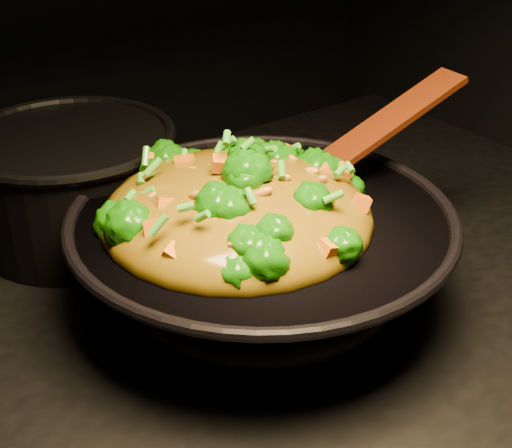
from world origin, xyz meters
TOP-DOWN VIEW (x-y plane):
  - wok at (0.03, 0.03)m, footprint 0.41×0.41m
  - stir_fry at (0.01, 0.04)m, footprint 0.28×0.28m
  - spatula at (0.17, 0.04)m, footprint 0.26×0.06m
  - back_pot at (-0.07, 0.29)m, footprint 0.26×0.26m

SIDE VIEW (x-z plane):
  - wok at x=0.03m, z-range 0.90..1.01m
  - back_pot at x=-0.07m, z-range 0.90..1.04m
  - spatula at x=0.17m, z-range 1.00..1.11m
  - stir_fry at x=0.01m, z-range 1.01..1.10m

